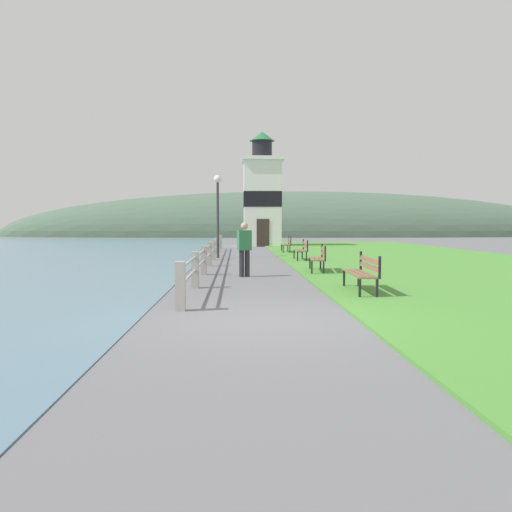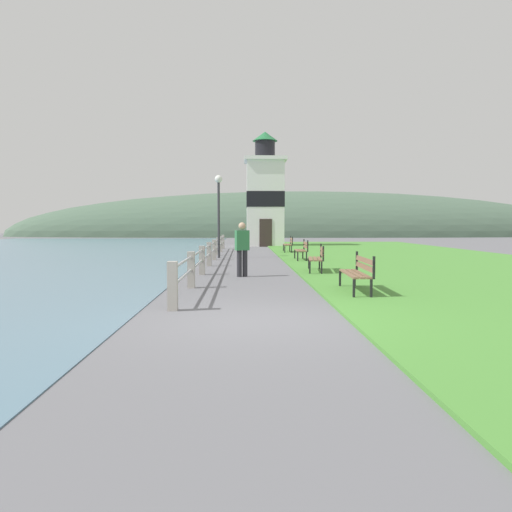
# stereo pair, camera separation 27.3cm
# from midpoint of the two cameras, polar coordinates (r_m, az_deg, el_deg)

# --- Properties ---
(ground_plane) EXTENTS (160.00, 160.00, 0.00)m
(ground_plane) POSITION_cam_midpoint_polar(r_m,az_deg,el_deg) (8.49, 0.58, -7.37)
(ground_plane) COLOR slate
(grass_verge) EXTENTS (12.00, 42.98, 0.06)m
(grass_verge) POSITION_cam_midpoint_polar(r_m,az_deg,el_deg) (24.04, 17.71, -0.32)
(grass_verge) COLOR #4C8E38
(grass_verge) RESTS_ON ground_plane
(seawall_railing) EXTENTS (0.18, 23.53, 0.93)m
(seawall_railing) POSITION_cam_midpoint_polar(r_m,az_deg,el_deg) (21.07, -4.70, 0.67)
(seawall_railing) COLOR #A8A399
(seawall_railing) RESTS_ON ground_plane
(park_bench_near) EXTENTS (0.55, 2.01, 0.94)m
(park_bench_near) POSITION_cam_midpoint_polar(r_m,az_deg,el_deg) (11.89, 12.26, -1.65)
(park_bench_near) COLOR brown
(park_bench_near) RESTS_ON ground_plane
(park_bench_midway) EXTENTS (0.68, 1.88, 0.94)m
(park_bench_midway) POSITION_cam_midpoint_polar(r_m,az_deg,el_deg) (16.75, 7.52, -0.09)
(park_bench_midway) COLOR brown
(park_bench_midway) RESTS_ON ground_plane
(park_bench_far) EXTENTS (0.51, 1.71, 0.94)m
(park_bench_far) POSITION_cam_midpoint_polar(r_m,az_deg,el_deg) (22.05, 5.69, 0.81)
(park_bench_far) COLOR brown
(park_bench_far) RESTS_ON ground_plane
(park_bench_by_lighthouse) EXTENTS (0.53, 1.70, 0.94)m
(park_bench_by_lighthouse) POSITION_cam_midpoint_polar(r_m,az_deg,el_deg) (28.27, 4.06, 1.45)
(park_bench_by_lighthouse) COLOR brown
(park_bench_by_lighthouse) RESTS_ON ground_plane
(lighthouse) EXTENTS (3.10, 3.10, 8.43)m
(lighthouse) POSITION_cam_midpoint_polar(r_m,az_deg,el_deg) (37.25, 1.24, 6.79)
(lighthouse) COLOR white
(lighthouse) RESTS_ON ground_plane
(person_strolling) EXTENTS (0.46, 0.34, 1.68)m
(person_strolling) POSITION_cam_midpoint_polar(r_m,az_deg,el_deg) (15.37, -1.09, 1.00)
(person_strolling) COLOR #28282D
(person_strolling) RESTS_ON ground_plane
(lamp_post) EXTENTS (0.36, 0.36, 3.96)m
(lamp_post) POSITION_cam_midpoint_polar(r_m,az_deg,el_deg) (24.05, -3.97, 6.31)
(lamp_post) COLOR #333338
(lamp_post) RESTS_ON ground_plane
(distant_hillside) EXTENTS (80.00, 16.00, 12.00)m
(distant_hillside) POSITION_cam_midpoint_polar(r_m,az_deg,el_deg) (67.51, 5.61, 2.26)
(distant_hillside) COLOR #4C6651
(distant_hillside) RESTS_ON ground_plane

